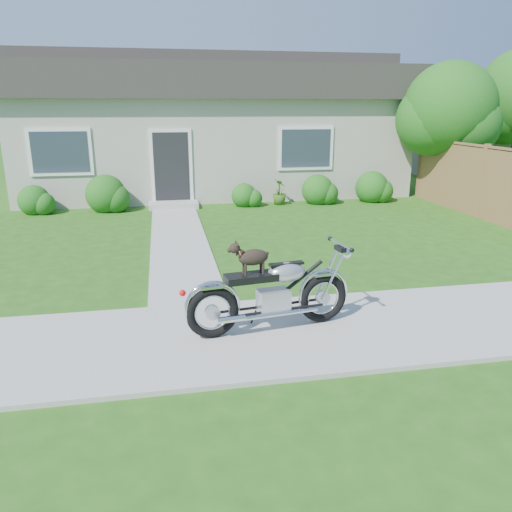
% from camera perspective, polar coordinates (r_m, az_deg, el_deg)
% --- Properties ---
extents(ground, '(80.00, 80.00, 0.00)m').
position_cam_1_polar(ground, '(6.62, 6.22, -8.45)').
color(ground, '#235114').
rests_on(ground, ground).
extents(sidewalk, '(24.00, 2.20, 0.04)m').
position_cam_1_polar(sidewalk, '(6.61, 6.22, -8.29)').
color(sidewalk, '#9E9B93').
rests_on(sidewalk, ground).
extents(walkway, '(1.20, 8.00, 0.03)m').
position_cam_1_polar(walkway, '(11.08, -8.81, 1.96)').
color(walkway, '#9E9B93').
rests_on(walkway, ground).
extents(house, '(12.60, 7.03, 4.50)m').
position_cam_1_polar(house, '(17.81, -5.09, 14.61)').
color(house, '#B3AFA2').
rests_on(house, ground).
extents(fence, '(0.12, 6.62, 1.90)m').
position_cam_1_polar(fence, '(14.17, 24.52, 7.69)').
color(fence, '#8F6040').
rests_on(fence, ground).
extents(tree_near, '(2.70, 2.66, 4.08)m').
position_cam_1_polar(tree_near, '(16.16, 21.70, 14.94)').
color(tree_near, '#3D2B1C').
rests_on(tree_near, ground).
extents(shrub_row, '(10.63, 1.10, 1.10)m').
position_cam_1_polar(shrub_row, '(14.51, -3.99, 7.22)').
color(shrub_row, '#205A18').
rests_on(shrub_row, ground).
extents(potted_plant_left, '(0.93, 0.96, 0.82)m').
position_cam_1_polar(potted_plant_left, '(14.56, -17.36, 6.52)').
color(potted_plant_left, '#2B5E18').
rests_on(potted_plant_left, ground).
extents(potted_plant_right, '(0.50, 0.50, 0.76)m').
position_cam_1_polar(potted_plant_right, '(14.87, 2.70, 7.35)').
color(potted_plant_right, '#345B19').
rests_on(potted_plant_right, ground).
extents(motorcycle_with_dog, '(2.22, 0.66, 1.19)m').
position_cam_1_polar(motorcycle_with_dog, '(6.34, 1.91, -4.05)').
color(motorcycle_with_dog, black).
rests_on(motorcycle_with_dog, sidewalk).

